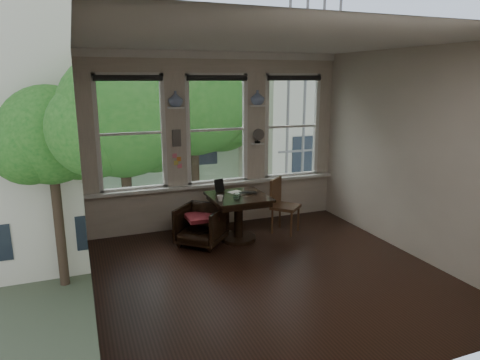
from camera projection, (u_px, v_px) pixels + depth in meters
name	position (u px, v px, depth m)	size (l,w,h in m)	color
ground	(270.00, 274.00, 5.75)	(4.50, 4.50, 0.00)	black
ceiling	(274.00, 41.00, 5.05)	(4.50, 4.50, 0.00)	silver
wall_back	(217.00, 141.00, 7.44)	(4.50, 4.50, 0.00)	beige
wall_front	(395.00, 218.00, 3.36)	(4.50, 4.50, 0.00)	beige
wall_left	(83.00, 180.00, 4.61)	(4.50, 4.50, 0.00)	beige
wall_right	(412.00, 154.00, 6.19)	(4.50, 4.50, 0.00)	beige
window_left	(131.00, 133.00, 6.89)	(1.10, 0.12, 1.90)	white
window_center	(216.00, 130.00, 7.40)	(1.10, 0.12, 1.90)	white
window_right	(291.00, 126.00, 7.91)	(1.10, 0.12, 1.90)	white
shelf_left	(176.00, 108.00, 6.96)	(0.26, 0.16, 0.03)	white
shelf_right	(257.00, 106.00, 7.47)	(0.26, 0.16, 0.03)	white
intercom	(176.00, 138.00, 7.10)	(0.14, 0.06, 0.28)	#59544F
sticky_notes	(177.00, 159.00, 7.19)	(0.16, 0.01, 0.24)	pink
desk_fan	(258.00, 138.00, 7.58)	(0.20, 0.20, 0.24)	#59544F
vase_left	(175.00, 99.00, 6.93)	(0.24, 0.24, 0.25)	white
vase_right	(257.00, 98.00, 7.44)	(0.24, 0.24, 0.25)	white
table	(238.00, 218.00, 6.88)	(0.90, 0.90, 0.75)	black
armchair_left	(201.00, 225.00, 6.72)	(0.67, 0.69, 0.63)	black
cushion_red	(201.00, 217.00, 6.69)	(0.45, 0.45, 0.06)	maroon
side_chair_right	(286.00, 206.00, 7.22)	(0.42, 0.42, 0.92)	#4F301C
laptop	(249.00, 193.00, 6.88)	(0.29, 0.19, 0.02)	black
mug	(220.00, 198.00, 6.48)	(0.10, 0.10, 0.09)	white
drinking_glass	(237.00, 197.00, 6.55)	(0.12, 0.12, 0.10)	white
tablet	(219.00, 186.00, 6.96)	(0.16, 0.02, 0.22)	black
papers	(238.00, 193.00, 6.95)	(0.22, 0.30, 0.00)	silver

